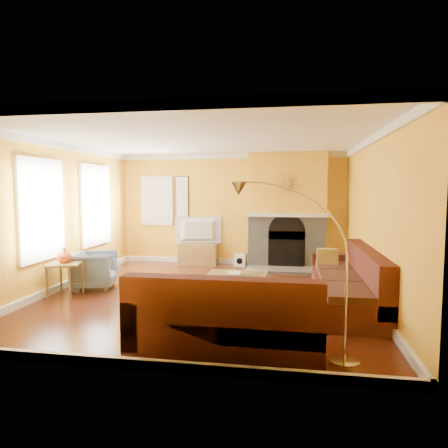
% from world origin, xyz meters
% --- Properties ---
extents(floor, '(5.50, 6.00, 0.02)m').
position_xyz_m(floor, '(0.00, 0.00, -0.01)').
color(floor, '#5A2613').
rests_on(floor, ground).
extents(ceiling, '(5.50, 6.00, 0.02)m').
position_xyz_m(ceiling, '(0.00, 0.00, 2.71)').
color(ceiling, white).
rests_on(ceiling, ground).
extents(wall_back, '(5.50, 0.02, 2.70)m').
position_xyz_m(wall_back, '(0.00, 3.01, 1.35)').
color(wall_back, yellow).
rests_on(wall_back, ground).
extents(wall_front, '(5.50, 0.02, 2.70)m').
position_xyz_m(wall_front, '(0.00, -3.01, 1.35)').
color(wall_front, yellow).
rests_on(wall_front, ground).
extents(wall_left, '(0.02, 6.00, 2.70)m').
position_xyz_m(wall_left, '(-2.76, 0.00, 1.35)').
color(wall_left, yellow).
rests_on(wall_left, ground).
extents(wall_right, '(0.02, 6.00, 2.70)m').
position_xyz_m(wall_right, '(2.76, 0.00, 1.35)').
color(wall_right, yellow).
rests_on(wall_right, ground).
extents(baseboard, '(5.50, 6.00, 0.12)m').
position_xyz_m(baseboard, '(0.00, 0.00, 0.06)').
color(baseboard, white).
rests_on(baseboard, floor).
extents(crown_molding, '(5.50, 6.00, 0.12)m').
position_xyz_m(crown_molding, '(0.00, 0.00, 2.64)').
color(crown_molding, white).
rests_on(crown_molding, ceiling).
extents(window_left_near, '(0.06, 1.22, 1.72)m').
position_xyz_m(window_left_near, '(-2.72, 1.30, 1.50)').
color(window_left_near, white).
rests_on(window_left_near, wall_left).
extents(window_left_far, '(0.06, 1.22, 1.72)m').
position_xyz_m(window_left_far, '(-2.72, -0.60, 1.50)').
color(window_left_far, white).
rests_on(window_left_far, wall_left).
extents(window_back, '(0.82, 0.06, 1.22)m').
position_xyz_m(window_back, '(-1.90, 2.96, 1.55)').
color(window_back, white).
rests_on(window_back, wall_back).
extents(wall_art, '(0.34, 0.04, 1.14)m').
position_xyz_m(wall_art, '(-1.25, 2.97, 1.60)').
color(wall_art, white).
rests_on(wall_art, wall_back).
extents(fireplace, '(1.80, 0.40, 2.70)m').
position_xyz_m(fireplace, '(1.35, 2.80, 1.35)').
color(fireplace, gray).
rests_on(fireplace, floor).
extents(mantel, '(1.92, 0.22, 0.08)m').
position_xyz_m(mantel, '(1.35, 2.56, 1.25)').
color(mantel, white).
rests_on(mantel, fireplace).
extents(hearth, '(1.80, 0.70, 0.06)m').
position_xyz_m(hearth, '(1.35, 2.25, 0.03)').
color(hearth, gray).
rests_on(hearth, floor).
extents(sunburst, '(0.70, 0.04, 0.70)m').
position_xyz_m(sunburst, '(1.35, 2.57, 1.95)').
color(sunburst, olive).
rests_on(sunburst, fireplace).
extents(rug, '(2.40, 1.80, 0.02)m').
position_xyz_m(rug, '(-0.04, 0.03, 0.01)').
color(rug, beige).
rests_on(rug, floor).
extents(sectional_sofa, '(3.15, 3.86, 0.90)m').
position_xyz_m(sectional_sofa, '(1.17, -0.77, 0.45)').
color(sectional_sofa, '#4F2019').
rests_on(sectional_sofa, floor).
extents(coffee_table, '(1.02, 1.02, 0.40)m').
position_xyz_m(coffee_table, '(0.53, -0.17, 0.20)').
color(coffee_table, white).
rests_on(coffee_table, floor).
extents(media_console, '(0.94, 0.42, 0.51)m').
position_xyz_m(media_console, '(-0.79, 2.75, 0.26)').
color(media_console, olive).
rests_on(media_console, floor).
extents(tv, '(1.14, 0.37, 0.65)m').
position_xyz_m(tv, '(-0.79, 2.75, 0.84)').
color(tv, black).
rests_on(tv, media_console).
extents(subwoofer, '(0.27, 0.27, 0.27)m').
position_xyz_m(subwoofer, '(0.25, 2.74, 0.14)').
color(subwoofer, white).
rests_on(subwoofer, floor).
extents(armchair, '(0.91, 0.89, 0.69)m').
position_xyz_m(armchair, '(-2.17, 0.13, 0.34)').
color(armchair, slate).
rests_on(armchair, floor).
extents(side_table, '(0.65, 0.65, 0.58)m').
position_xyz_m(side_table, '(-2.40, -0.46, 0.29)').
color(side_table, olive).
rests_on(side_table, floor).
extents(vase, '(0.29, 0.29, 0.26)m').
position_xyz_m(vase, '(-2.40, -0.46, 0.71)').
color(vase, '#E7511A').
rests_on(vase, side_table).
extents(book, '(0.23, 0.31, 0.03)m').
position_xyz_m(book, '(0.38, -0.07, 0.41)').
color(book, white).
rests_on(book, coffee_table).
extents(arc_lamp, '(1.24, 0.36, 1.91)m').
position_xyz_m(arc_lamp, '(1.49, -2.50, 0.96)').
color(arc_lamp, silver).
rests_on(arc_lamp, floor).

